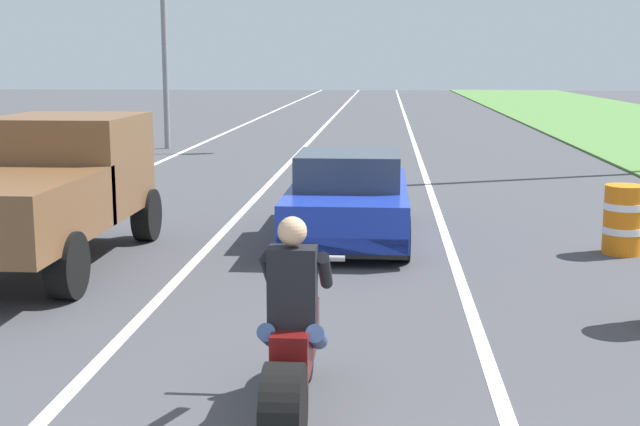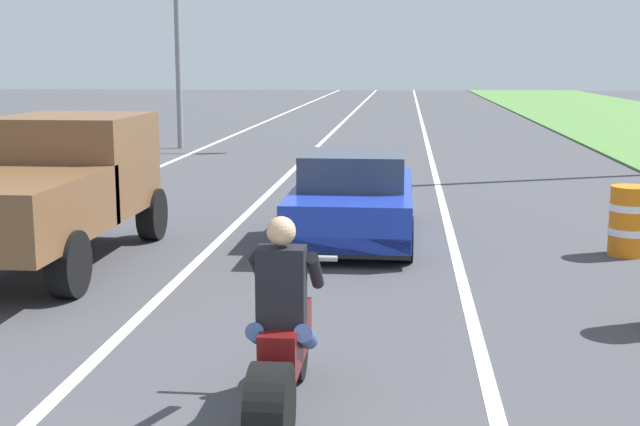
{
  "view_description": "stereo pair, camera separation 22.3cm",
  "coord_description": "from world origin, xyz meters",
  "px_view_note": "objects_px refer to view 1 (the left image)",
  "views": [
    {
      "loc": [
        0.83,
        -3.5,
        2.74
      ],
      "look_at": [
        0.07,
        6.3,
        1.0
      ],
      "focal_mm": 48.0,
      "sensor_mm": 36.0,
      "label": 1
    },
    {
      "loc": [
        1.05,
        -3.48,
        2.74
      ],
      "look_at": [
        0.07,
        6.3,
        1.0
      ],
      "focal_mm": 48.0,
      "sensor_mm": 36.0,
      "label": 2
    }
  ],
  "objects_px": {
    "motorcycle_with_rider": "(293,350)",
    "construction_barrel_mid": "(623,219)",
    "pickup_truck_left_lane_brown": "(46,185)",
    "traffic_light_mast_near": "(217,19)",
    "sports_car_blue": "(349,199)"
  },
  "relations": [
    {
      "from": "traffic_light_mast_near",
      "to": "construction_barrel_mid",
      "type": "distance_m",
      "value": 17.19
    },
    {
      "from": "sports_car_blue",
      "to": "pickup_truck_left_lane_brown",
      "type": "height_order",
      "value": "pickup_truck_left_lane_brown"
    },
    {
      "from": "traffic_light_mast_near",
      "to": "construction_barrel_mid",
      "type": "relative_size",
      "value": 6.0
    },
    {
      "from": "motorcycle_with_rider",
      "to": "pickup_truck_left_lane_brown",
      "type": "height_order",
      "value": "pickup_truck_left_lane_brown"
    },
    {
      "from": "traffic_light_mast_near",
      "to": "sports_car_blue",
      "type": "bearing_deg",
      "value": -70.99
    },
    {
      "from": "pickup_truck_left_lane_brown",
      "to": "sports_car_blue",
      "type": "bearing_deg",
      "value": 28.02
    },
    {
      "from": "pickup_truck_left_lane_brown",
      "to": "traffic_light_mast_near",
      "type": "height_order",
      "value": "traffic_light_mast_near"
    },
    {
      "from": "motorcycle_with_rider",
      "to": "pickup_truck_left_lane_brown",
      "type": "bearing_deg",
      "value": 128.27
    },
    {
      "from": "sports_car_blue",
      "to": "pickup_truck_left_lane_brown",
      "type": "relative_size",
      "value": 0.9
    },
    {
      "from": "construction_barrel_mid",
      "to": "motorcycle_with_rider",
      "type": "bearing_deg",
      "value": -123.38
    },
    {
      "from": "sports_car_blue",
      "to": "traffic_light_mast_near",
      "type": "relative_size",
      "value": 0.72
    },
    {
      "from": "motorcycle_with_rider",
      "to": "traffic_light_mast_near",
      "type": "height_order",
      "value": "traffic_light_mast_near"
    },
    {
      "from": "motorcycle_with_rider",
      "to": "sports_car_blue",
      "type": "xyz_separation_m",
      "value": [
        0.12,
        7.04,
        0.04
      ]
    },
    {
      "from": "motorcycle_with_rider",
      "to": "sports_car_blue",
      "type": "bearing_deg",
      "value": 89.04
    },
    {
      "from": "motorcycle_with_rider",
      "to": "construction_barrel_mid",
      "type": "distance_m",
      "value": 7.47
    }
  ]
}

